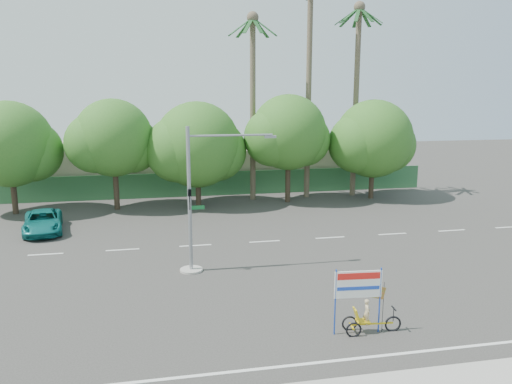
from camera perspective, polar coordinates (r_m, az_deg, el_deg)
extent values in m
plane|color=#33302D|center=(21.37, 0.21, -12.23)|extent=(120.00, 120.00, 0.00)
cube|color=#336B3D|center=(41.56, -5.62, 0.92)|extent=(38.00, 0.08, 2.00)
cube|color=#BDAD96|center=(46.06, -18.70, 2.67)|extent=(12.00, 8.00, 4.00)
cube|color=#BDAD96|center=(47.19, 3.54, 3.21)|extent=(14.00, 8.00, 3.60)
cylinder|color=#473828|center=(39.14, -25.96, 0.28)|extent=(0.40, 0.40, 3.52)
sphere|color=#1C5619|center=(38.71, -26.38, 4.93)|extent=(6.00, 6.00, 6.00)
sphere|color=#1C5619|center=(38.72, -24.26, 4.27)|extent=(4.32, 4.32, 4.32)
cylinder|color=#473828|center=(37.91, -15.71, 0.86)|extent=(0.40, 0.40, 3.74)
sphere|color=#1C5619|center=(37.45, -15.99, 5.97)|extent=(5.60, 5.60, 5.60)
sphere|color=#1C5619|center=(37.72, -14.00, 5.20)|extent=(4.03, 4.03, 4.03)
sphere|color=#1C5619|center=(37.37, -17.93, 5.32)|extent=(4.26, 4.26, 4.26)
cylinder|color=#473828|center=(37.92, -6.63, 0.88)|extent=(0.40, 0.40, 3.30)
sphere|color=#1C5619|center=(37.49, -6.73, 5.39)|extent=(6.40, 6.40, 6.40)
sphere|color=#1C5619|center=(37.98, -4.58, 4.71)|extent=(4.61, 4.61, 4.61)
sphere|color=#1C5619|center=(37.19, -8.91, 4.82)|extent=(4.86, 4.86, 4.86)
cylinder|color=#473828|center=(39.03, 3.66, 1.66)|extent=(0.40, 0.40, 3.87)
sphere|color=#1C5619|center=(38.58, 3.73, 6.82)|extent=(5.80, 5.80, 5.80)
sphere|color=#1C5619|center=(39.28, 5.46, 5.97)|extent=(4.18, 4.18, 4.18)
sphere|color=#1C5619|center=(38.06, 1.91, 6.24)|extent=(4.41, 4.41, 4.41)
cylinder|color=#473828|center=(41.39, 13.08, 1.64)|extent=(0.40, 0.40, 3.43)
sphere|color=#1C5619|center=(40.99, 13.27, 5.94)|extent=(6.20, 6.20, 6.20)
sphere|color=#1C5619|center=(41.90, 14.82, 5.23)|extent=(4.46, 4.46, 4.46)
sphere|color=#1C5619|center=(40.23, 11.58, 5.47)|extent=(4.71, 4.71, 4.71)
cylinder|color=#70604C|center=(40.45, 6.03, 11.31)|extent=(0.44, 0.44, 17.00)
cylinder|color=#70604C|center=(41.81, 11.32, 9.79)|extent=(0.44, 0.44, 15.00)
sphere|color=#70604C|center=(42.28, 11.75, 20.00)|extent=(0.90, 0.90, 0.90)
cube|color=#1C4C21|center=(42.55, 12.95, 18.99)|extent=(1.91, 0.28, 1.36)
cube|color=#1C4C21|center=(43.01, 12.32, 18.94)|extent=(1.65, 1.44, 1.36)
cube|color=#1C4C21|center=(43.10, 11.42, 18.96)|extent=(0.61, 1.93, 1.36)
cube|color=#1C4C21|center=(42.76, 10.65, 19.05)|extent=(1.20, 1.80, 1.36)
cube|color=#1C4C21|center=(42.16, 10.36, 19.17)|extent=(1.89, 0.92, 1.36)
cube|color=#1C4C21|center=(41.56, 10.70, 19.27)|extent=(1.89, 0.92, 1.36)
cube|color=#1C4C21|center=(41.26, 11.53, 19.30)|extent=(1.20, 1.80, 1.36)
cube|color=#1C4C21|center=(41.40, 12.45, 19.23)|extent=(0.61, 1.93, 1.36)
cube|color=#1C4C21|center=(41.91, 13.01, 19.11)|extent=(1.65, 1.44, 1.36)
cylinder|color=#70604C|center=(39.40, -0.37, 9.19)|extent=(0.44, 0.44, 14.00)
sphere|color=#70604C|center=(39.73, -0.38, 19.33)|extent=(0.90, 0.90, 0.90)
cube|color=#1C4C21|center=(39.83, 1.02, 18.35)|extent=(1.91, 0.28, 1.36)
cube|color=#1C4C21|center=(40.38, 0.51, 18.26)|extent=(1.65, 1.44, 1.36)
cube|color=#1C4C21|center=(40.58, -0.40, 18.23)|extent=(0.61, 1.93, 1.36)
cube|color=#1C4C21|center=(40.36, -1.30, 18.26)|extent=(1.20, 1.80, 1.36)
cube|color=#1C4C21|center=(39.81, -1.79, 18.35)|extent=(1.89, 0.92, 1.36)
cube|color=#1C4C21|center=(39.18, -1.63, 18.46)|extent=(1.89, 0.92, 1.36)
cube|color=#1C4C21|center=(38.77, -0.87, 18.54)|extent=(1.20, 1.80, 1.36)
cube|color=#1C4C21|center=(38.77, 0.14, 18.54)|extent=(0.61, 1.93, 1.36)
cube|color=#1C4C21|center=(39.20, 0.88, 18.46)|extent=(1.65, 1.44, 1.36)
cylinder|color=gray|center=(24.74, -7.40, -8.81)|extent=(1.10, 1.10, 0.10)
cylinder|color=gray|center=(23.77, -7.61, -0.99)|extent=(0.18, 0.18, 7.00)
cylinder|color=gray|center=(23.50, -2.91, 6.49)|extent=(4.00, 0.10, 0.10)
cube|color=gray|center=(23.86, 1.64, 6.33)|extent=(0.55, 0.20, 0.12)
imported|color=black|center=(23.53, -7.58, -0.86)|extent=(0.16, 0.20, 1.00)
cube|color=#14662D|center=(23.87, -6.75, -1.77)|extent=(0.70, 0.04, 0.18)
torus|color=black|center=(19.41, 15.38, -14.34)|extent=(0.62, 0.12, 0.62)
torus|color=black|center=(19.15, 10.64, -14.55)|extent=(0.58, 0.11, 0.58)
torus|color=black|center=(18.71, 11.10, -15.21)|extent=(0.58, 0.11, 0.58)
cube|color=gold|center=(19.13, 13.16, -14.45)|extent=(1.55, 0.18, 0.05)
cube|color=gold|center=(18.92, 10.87, -14.83)|extent=(0.10, 0.55, 0.05)
cube|color=gold|center=(18.96, 12.11, -14.21)|extent=(0.48, 0.42, 0.05)
cube|color=gold|center=(18.78, 11.41, -13.58)|extent=(0.24, 0.40, 0.49)
cylinder|color=black|center=(19.26, 15.44, -13.37)|extent=(0.03, 0.03, 0.50)
cube|color=black|center=(19.16, 15.48, -12.70)|extent=(0.07, 0.41, 0.04)
imported|color=#CCB284|center=(18.86, 12.56, -13.22)|extent=(0.26, 0.38, 0.98)
cylinder|color=#173AAD|center=(18.35, 9.04, -12.34)|extent=(0.05, 0.05, 2.46)
cylinder|color=#173AAD|center=(18.83, 13.96, -11.90)|extent=(0.05, 0.05, 2.46)
cube|color=white|center=(18.33, 11.61, -10.30)|extent=(1.73, 0.19, 1.00)
cube|color=red|center=(18.19, 11.69, -9.41)|extent=(1.54, 0.14, 0.24)
cube|color=#173AAD|center=(18.35, 11.63, -10.73)|extent=(1.54, 0.14, 0.13)
cylinder|color=black|center=(18.99, 14.31, -12.62)|extent=(0.02, 0.02, 1.91)
cube|color=red|center=(18.65, 13.47, -11.06)|extent=(0.81, 0.08, 0.60)
imported|color=#0F6D6B|center=(33.50, -23.18, -3.14)|extent=(2.97, 5.08, 1.33)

